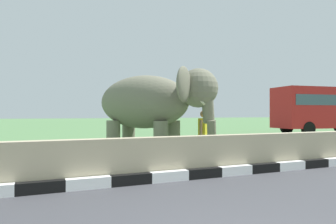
{
  "coord_description": "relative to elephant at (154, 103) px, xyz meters",
  "views": [
    {
      "loc": [
        -1.79,
        -2.26,
        1.54
      ],
      "look_at": [
        1.99,
        6.57,
        1.6
      ],
      "focal_mm": 33.06,
      "sensor_mm": 36.0,
      "label": 1
    }
  ],
  "objects": [
    {
      "name": "elephant",
      "position": [
        0.0,
        0.0,
        0.0
      ],
      "size": [
        3.77,
        3.89,
        2.89
      ],
      "color": "#706E5B",
      "rests_on": "ground_plane"
    },
    {
      "name": "barrier_parapet",
      "position": [
        0.37,
        -2.41,
        -1.38
      ],
      "size": [
        28.0,
        0.36,
        1.0
      ],
      "primitive_type": "cube",
      "color": "tan",
      "rests_on": "ground_plane"
    },
    {
      "name": "bus_red",
      "position": [
        16.82,
        7.72,
        0.2
      ],
      "size": [
        8.28,
        3.36,
        3.5
      ],
      "color": "#B21E1E",
      "rests_on": "ground_plane"
    },
    {
      "name": "striped_curb",
      "position": [
        -1.98,
        -2.71,
        -1.76
      ],
      "size": [
        16.2,
        0.2,
        0.24
      ],
      "color": "white",
      "rests_on": "ground_plane"
    },
    {
      "name": "person_handler",
      "position": [
        1.57,
        -0.43,
        -0.95
      ],
      "size": [
        0.55,
        0.5,
        1.66
      ],
      "color": "navy",
      "rests_on": "ground_plane"
    }
  ]
}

